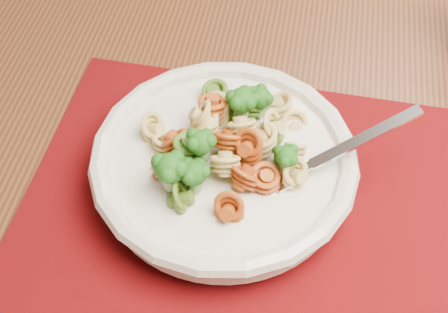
% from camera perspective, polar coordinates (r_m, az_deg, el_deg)
% --- Properties ---
extents(dining_table, '(1.70, 1.36, 0.73)m').
position_cam_1_polar(dining_table, '(0.74, 1.59, -2.37)').
color(dining_table, '#5A3219').
rests_on(dining_table, ground).
extents(placemat, '(0.49, 0.43, 0.00)m').
position_cam_1_polar(placemat, '(0.61, 1.48, -3.81)').
color(placemat, '#540309').
rests_on(placemat, dining_table).
extents(pasta_bowl, '(0.26, 0.26, 0.05)m').
position_cam_1_polar(pasta_bowl, '(0.60, 0.00, -0.62)').
color(pasta_bowl, beige).
rests_on(pasta_bowl, placemat).
extents(pasta_broccoli_heap, '(0.22, 0.22, 0.06)m').
position_cam_1_polar(pasta_broccoli_heap, '(0.59, 0.00, 0.37)').
color(pasta_broccoli_heap, tan).
rests_on(pasta_broccoli_heap, pasta_bowl).
extents(fork, '(0.14, 0.15, 0.08)m').
position_cam_1_polar(fork, '(0.57, 5.76, -1.89)').
color(fork, silver).
rests_on(fork, pasta_bowl).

